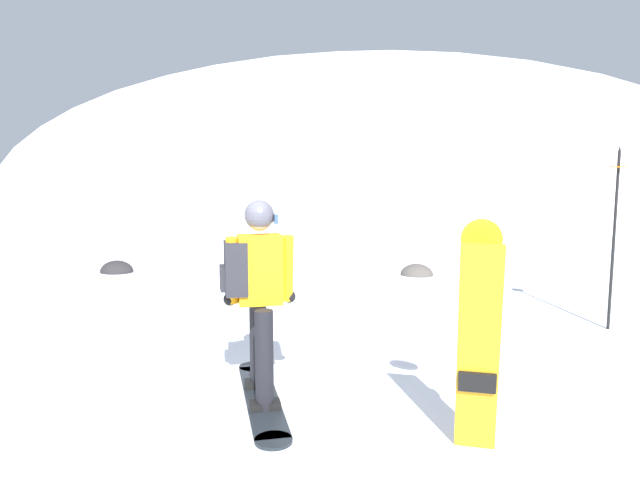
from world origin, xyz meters
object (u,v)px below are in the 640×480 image
object	(u,v)px
snowboarder_main	(257,295)
piste_marker_near	(615,227)
spare_snowboard	(479,338)
rock_dark	(117,272)
rock_mid	(417,275)

from	to	relation	value
snowboarder_main	piste_marker_near	world-z (taller)	piste_marker_near
spare_snowboard	rock_dark	world-z (taller)	spare_snowboard
snowboarder_main	spare_snowboard	size ratio (longest dim) A/B	1.05
piste_marker_near	rock_mid	size ratio (longest dim) A/B	3.75
rock_dark	snowboarder_main	bearing A→B (deg)	-47.39
rock_dark	rock_mid	world-z (taller)	rock_dark
piste_marker_near	rock_mid	xyz separation A→B (m)	(-2.54, 3.01, -1.27)
snowboarder_main	piste_marker_near	xyz separation A→B (m)	(3.45, 3.06, 0.35)
snowboarder_main	spare_snowboard	bearing A→B (deg)	-16.54
spare_snowboard	rock_mid	distance (m)	6.71
spare_snowboard	rock_dark	size ratio (longest dim) A/B	2.59
piste_marker_near	rock_dark	size ratio (longest dim) A/B	3.54
piste_marker_near	spare_snowboard	bearing A→B (deg)	-114.97
piste_marker_near	snowboarder_main	bearing A→B (deg)	-138.43
spare_snowboard	piste_marker_near	distance (m)	3.98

